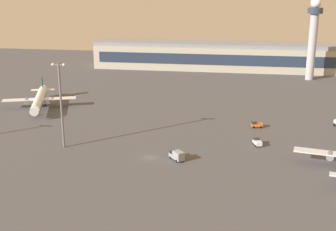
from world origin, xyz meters
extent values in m
plane|color=#4C4C51|center=(0.00, 0.00, 0.00)|extent=(416.00, 416.00, 0.00)
cube|color=#B2AD99|center=(30.96, 148.17, 7.00)|extent=(186.11, 22.00, 14.00)
cube|color=#263347|center=(30.96, 136.97, 7.70)|extent=(178.67, 0.40, 6.16)
cube|color=gray|center=(30.96, 148.17, 15.20)|extent=(186.11, 19.80, 2.40)
cylinder|color=#A8A8B2|center=(64.95, 125.98, 17.88)|extent=(4.40, 4.40, 35.75)
cylinder|color=#2D3847|center=(64.95, 125.98, 37.25)|extent=(8.00, 8.00, 3.00)
sphere|color=silver|center=(64.95, 125.98, 41.27)|extent=(5.60, 5.60, 5.60)
cylinder|color=slate|center=(54.04, 2.04, 3.20)|extent=(2.84, 3.95, 2.20)
cylinder|color=white|center=(-57.83, 48.00, 3.95)|extent=(14.42, 34.04, 3.66)
cone|color=white|center=(-51.99, 30.46, 3.95)|extent=(4.03, 3.29, 3.48)
cone|color=white|center=(-63.73, 65.72, 3.95)|extent=(3.98, 3.60, 3.29)
cube|color=white|center=(-58.13, 48.91, 3.76)|extent=(30.45, 13.39, 0.34)
cube|color=white|center=(-63.15, 63.99, 4.14)|extent=(10.78, 5.54, 0.34)
cube|color=#146B4C|center=(-63.06, 63.71, 7.08)|extent=(1.25, 3.01, 6.26)
cylinder|color=slate|center=(-53.11, 50.59, 3.08)|extent=(3.10, 3.96, 2.12)
cylinder|color=slate|center=(-63.16, 47.24, 3.08)|extent=(3.10, 3.96, 2.12)
cube|color=#146B4C|center=(-57.83, 48.00, 2.94)|extent=(13.20, 31.30, 0.35)
cylinder|color=#333338|center=(-54.32, 37.48, 2.24)|extent=(0.27, 0.27, 3.42)
cylinder|color=black|center=(-54.32, 37.48, 0.53)|extent=(0.70, 1.13, 1.06)
cylinder|color=#333338|center=(-56.58, 50.95, 2.24)|extent=(0.27, 0.27, 3.42)
cylinder|color=black|center=(-56.58, 50.95, 0.53)|extent=(0.70, 1.13, 1.06)
cylinder|color=#333338|center=(-60.60, 49.62, 2.24)|extent=(0.27, 0.27, 3.42)
cylinder|color=black|center=(-60.60, 49.62, 0.53)|extent=(0.70, 1.13, 1.06)
cylinder|color=black|center=(62.79, 41.64, 0.45)|extent=(0.52, 0.95, 0.90)
cube|color=#D85919|center=(32.78, 35.24, 1.00)|extent=(2.38, 2.29, 1.10)
cube|color=#1E232D|center=(32.78, 35.24, 1.90)|extent=(2.11, 2.10, 0.70)
cube|color=#D85919|center=(34.65, 35.53, 1.15)|extent=(2.66, 2.26, 1.40)
cylinder|color=black|center=(32.62, 34.36, 0.45)|extent=(0.94, 0.43, 0.90)
cylinder|color=black|center=(32.36, 36.04, 0.45)|extent=(0.94, 0.43, 0.90)
cylinder|color=black|center=(35.28, 34.77, 0.45)|extent=(0.94, 0.43, 0.90)
cylinder|color=black|center=(35.02, 36.45, 0.45)|extent=(0.94, 0.43, 0.90)
cube|color=gray|center=(7.49, 0.58, 1.05)|extent=(3.60, 3.65, 1.20)
cube|color=#1E232D|center=(7.49, 0.58, 2.00)|extent=(3.25, 3.27, 0.70)
cube|color=gray|center=(9.07, -1.32, 1.75)|extent=(4.07, 4.24, 2.60)
cylinder|color=black|center=(6.43, 0.21, 0.45)|extent=(0.81, 0.88, 0.90)
cylinder|color=black|center=(8.05, 1.55, 0.45)|extent=(0.81, 0.88, 0.90)
cylinder|color=black|center=(8.69, -2.50, 0.45)|extent=(0.81, 0.88, 0.90)
cylinder|color=black|center=(10.30, -1.15, 0.45)|extent=(0.81, 0.88, 0.90)
cube|color=white|center=(33.07, 16.90, 1.00)|extent=(2.56, 2.62, 1.10)
cube|color=#1E232D|center=(33.07, 16.90, 1.90)|extent=(2.33, 2.33, 0.70)
cube|color=white|center=(33.66, 15.10, 1.15)|extent=(2.58, 2.88, 1.40)
cylinder|color=black|center=(32.17, 16.91, 0.45)|extent=(0.57, 0.95, 0.90)
cylinder|color=black|center=(33.78, 17.44, 0.45)|extent=(0.57, 0.95, 0.90)
cylinder|color=black|center=(33.01, 14.36, 0.45)|extent=(0.57, 0.95, 0.90)
cylinder|color=black|center=(34.63, 14.89, 0.45)|extent=(0.57, 0.95, 0.90)
cylinder|color=slate|center=(-29.95, 4.56, 14.12)|extent=(0.70, 0.70, 28.25)
cube|color=slate|center=(-29.95, 4.56, 27.65)|extent=(4.80, 0.40, 0.40)
sphere|color=#F9EAB2|center=(-31.75, 4.56, 27.65)|extent=(0.90, 0.90, 0.90)
sphere|color=#F9EAB2|center=(-28.15, 4.56, 27.65)|extent=(0.90, 0.90, 0.90)
camera|label=1|loc=(25.91, -129.36, 53.66)|focal=48.57mm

